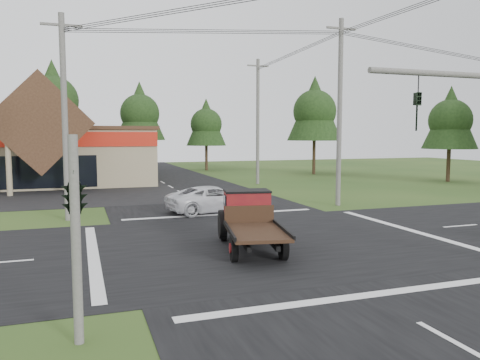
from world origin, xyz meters
name	(u,v)px	position (x,y,z in m)	size (l,w,h in m)	color
ground	(270,242)	(0.00, 0.00, 0.00)	(120.00, 120.00, 0.00)	#274318
road_ns	(270,241)	(0.00, 0.00, 0.01)	(12.00, 120.00, 0.02)	black
road_ew	(270,241)	(0.00, 0.00, 0.01)	(120.00, 12.00, 0.02)	black
traffic_signal_corner	(74,177)	(-7.50, -7.32, 3.52)	(0.53, 2.48, 4.40)	#595651
utility_pole_nw	(65,116)	(-8.00, 8.00, 5.39)	(2.00, 0.30, 10.50)	#595651
utility_pole_ne	(340,111)	(8.00, 8.00, 5.89)	(2.00, 0.30, 11.50)	#595651
utility_pole_n	(258,121)	(8.00, 22.00, 5.74)	(2.00, 0.30, 11.20)	#595651
tree_row_c	(53,98)	(-10.00, 41.00, 8.72)	(7.28, 7.28, 13.13)	#332316
tree_row_d	(140,112)	(0.00, 42.00, 7.38)	(6.16, 6.16, 11.11)	#332316
tree_row_e	(206,123)	(8.00, 40.00, 6.03)	(5.04, 5.04, 9.09)	#332316
tree_side_ne	(315,109)	(18.00, 30.00, 7.38)	(6.16, 6.16, 11.11)	#332316
tree_side_e_near	(450,118)	(26.00, 18.00, 6.03)	(5.04, 5.04, 9.09)	#332316
antique_flatbed_truck	(251,221)	(-1.24, -1.11, 1.12)	(2.05, 5.36, 2.24)	#5C0D14
white_pickup	(214,199)	(-0.12, 8.08, 0.75)	(2.50, 5.41, 1.50)	silver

